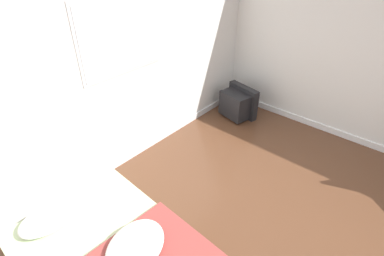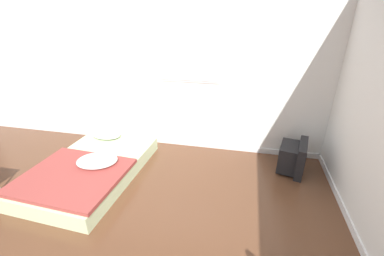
{
  "view_description": "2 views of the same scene",
  "coord_description": "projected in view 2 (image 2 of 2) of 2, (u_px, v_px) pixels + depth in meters",
  "views": [
    {
      "loc": [
        -1.44,
        -0.16,
        2.47
      ],
      "look_at": [
        0.65,
        1.65,
        0.65
      ],
      "focal_mm": 28.0,
      "sensor_mm": 36.0,
      "label": 1
    },
    {
      "loc": [
        1.36,
        -1.52,
        2.22
      ],
      "look_at": [
        0.68,
        1.59,
        0.75
      ],
      "focal_mm": 24.0,
      "sensor_mm": 36.0,
      "label": 2
    }
  ],
  "objects": [
    {
      "name": "ground_plane",
      "position": [
        91.0,
        256.0,
        2.54
      ],
      "size": [
        20.0,
        20.0,
        0.0
      ],
      "primitive_type": "plane",
      "color": "brown"
    },
    {
      "name": "wall_back",
      "position": [
        163.0,
        72.0,
        4.19
      ],
      "size": [
        7.68,
        0.08,
        2.6
      ],
      "color": "white",
      "rests_on": "ground_plane"
    },
    {
      "name": "mattress_bed",
      "position": [
        91.0,
        168.0,
        3.72
      ],
      "size": [
        1.37,
        2.04,
        0.36
      ],
      "color": "beige",
      "rests_on": "ground_plane"
    },
    {
      "name": "crt_tv",
      "position": [
        293.0,
        157.0,
        3.8
      ],
      "size": [
        0.46,
        0.57,
        0.49
      ],
      "color": "black",
      "rests_on": "ground_plane"
    }
  ]
}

